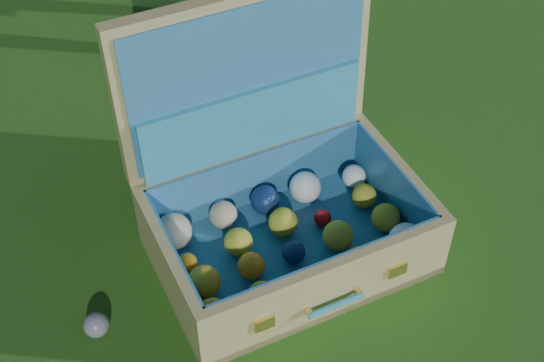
{
  "coord_description": "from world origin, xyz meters",
  "views": [
    {
      "loc": [
        -0.72,
        -1.01,
        1.54
      ],
      "look_at": [
        -0.05,
        0.15,
        0.2
      ],
      "focal_mm": 50.0,
      "sensor_mm": 36.0,
      "label": 1
    }
  ],
  "objects": [
    {
      "name": "suitcase",
      "position": [
        -0.05,
        0.14,
        0.18
      ],
      "size": [
        0.7,
        0.56,
        0.64
      ],
      "rotation": [
        0.0,
        0.0,
        -0.07
      ],
      "color": "tan",
      "rests_on": "ground"
    },
    {
      "name": "ground",
      "position": [
        0.0,
        0.0,
        0.0
      ],
      "size": [
        60.0,
        60.0,
        0.0
      ],
      "primitive_type": "plane",
      "color": "#215114",
      "rests_on": "ground"
    },
    {
      "name": "stray_ball",
      "position": [
        -0.57,
        0.08,
        0.03
      ],
      "size": [
        0.06,
        0.06,
        0.06
      ],
      "primitive_type": "sphere",
      "color": "teal",
      "rests_on": "ground"
    }
  ]
}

